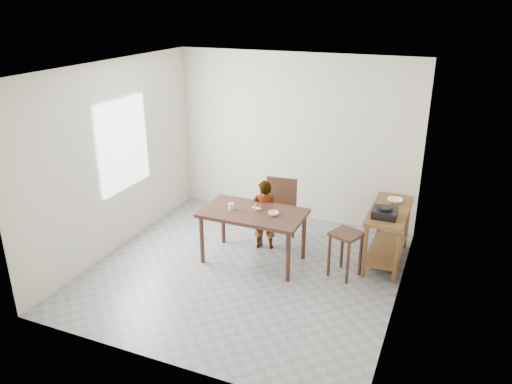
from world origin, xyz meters
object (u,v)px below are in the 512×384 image
at_px(dining_table, 253,236).
at_px(prep_counter, 387,235).
at_px(child, 264,215).
at_px(stool, 345,254).
at_px(dining_chair, 278,213).

relative_size(dining_table, prep_counter, 1.17).
relative_size(child, stool, 1.68).
bearing_deg(stool, prep_counter, 53.45).
bearing_deg(child, dining_chair, -132.56).
bearing_deg(dining_table, prep_counter, 22.15).
bearing_deg(prep_counter, child, -170.90).
distance_m(dining_table, prep_counter, 1.86).
relative_size(dining_chair, stool, 1.52).
height_order(prep_counter, dining_chair, dining_chair).
bearing_deg(dining_table, child, 90.77).
relative_size(dining_table, stool, 2.22).
bearing_deg(stool, dining_table, -175.61).
distance_m(prep_counter, child, 1.75).
bearing_deg(stool, dining_chair, 153.60).
distance_m(child, dining_chair, 0.28).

